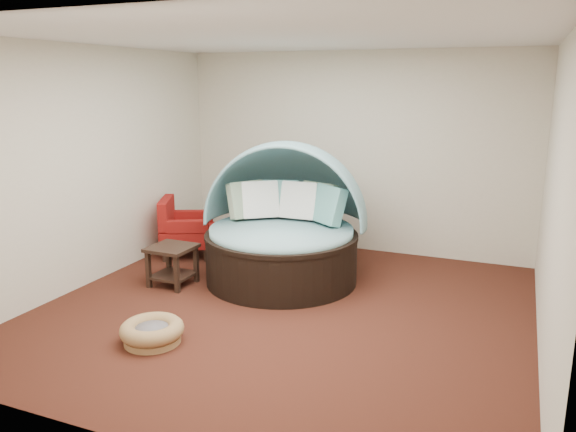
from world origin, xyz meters
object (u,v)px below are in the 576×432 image
at_px(pet_basket, 152,332).
at_px(red_armchair, 184,229).
at_px(canopy_daybed, 284,216).
at_px(side_table, 172,260).

height_order(pet_basket, red_armchair, red_armchair).
bearing_deg(pet_basket, red_armchair, 116.50).
distance_m(canopy_daybed, red_armchair, 1.73).
bearing_deg(side_table, red_armchair, 116.22).
bearing_deg(canopy_daybed, pet_basket, -111.47).
bearing_deg(side_table, pet_basket, -63.29).
relative_size(canopy_daybed, red_armchair, 2.36).
distance_m(pet_basket, red_armchair, 2.73).
bearing_deg(red_armchair, canopy_daybed, -35.81).
bearing_deg(pet_basket, side_table, 116.71).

